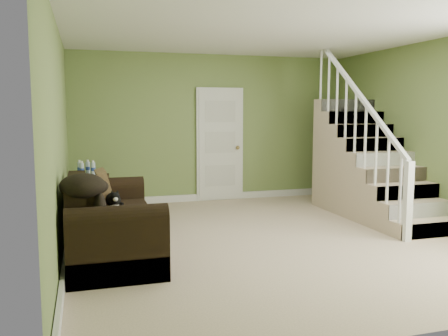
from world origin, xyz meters
TOP-DOWN VIEW (x-y plane):
  - floor at (0.00, 0.00)m, footprint 5.00×5.50m
  - ceiling at (0.00, 0.00)m, footprint 5.00×5.50m
  - wall_back at (0.00, 2.75)m, footprint 5.00×0.04m
  - wall_front at (0.00, -2.75)m, footprint 5.00×0.04m
  - wall_left at (-2.50, 0.00)m, footprint 0.04×5.50m
  - wall_right at (2.50, 0.00)m, footprint 0.04×5.50m
  - baseboard_back at (0.00, 2.72)m, footprint 5.00×0.04m
  - baseboard_left at (-2.47, 0.00)m, footprint 0.04×5.50m
  - baseboard_right at (2.47, 0.00)m, footprint 0.04×5.50m
  - door at (0.10, 2.71)m, footprint 0.86×0.12m
  - staircase at (1.99, 0.97)m, footprint 1.00×2.51m
  - sofa at (-2.02, -0.11)m, footprint 0.94×2.17m
  - side_table at (-2.20, 1.81)m, footprint 0.63×0.63m
  - cat at (-1.93, 0.25)m, footprint 0.24×0.47m
  - banana at (-1.76, -0.39)m, footprint 0.14×0.21m
  - throw_pillow at (-2.01, 0.52)m, footprint 0.25×0.47m
  - throw_blanket at (-2.27, -0.77)m, footprint 0.53×0.64m

SIDE VIEW (x-z plane):
  - floor at x=0.00m, z-range -0.01..0.01m
  - baseboard_back at x=0.00m, z-range 0.00..0.12m
  - baseboard_left at x=-2.47m, z-range 0.00..0.12m
  - baseboard_right at x=2.47m, z-range 0.00..0.12m
  - sofa at x=-2.02m, z-range -0.10..0.76m
  - side_table at x=-2.20m, z-range -0.11..0.77m
  - banana at x=-1.76m, z-range 0.47..0.52m
  - cat at x=-1.93m, z-range 0.44..0.67m
  - staircase at x=1.99m, z-range -0.77..2.05m
  - throw_pillow at x=-2.01m, z-range 0.41..0.89m
  - throw_blanket at x=-2.27m, z-range 0.77..1.01m
  - door at x=0.10m, z-range 0.00..2.02m
  - wall_back at x=0.00m, z-range 0.00..2.60m
  - wall_front at x=0.00m, z-range 0.00..2.60m
  - wall_left at x=-2.50m, z-range 0.00..2.60m
  - wall_right at x=2.50m, z-range 0.00..2.60m
  - ceiling at x=0.00m, z-range 2.60..2.60m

